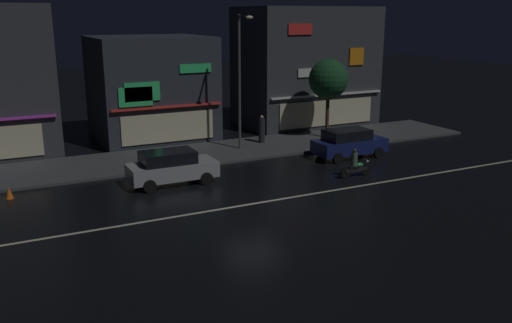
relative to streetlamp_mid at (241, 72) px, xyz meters
The scene contains 12 objects.
ground_plane 10.82m from the streetlamp_mid, 112.30° to the right, with size 140.00×140.00×0.00m, color black.
lane_divider_stripe 10.82m from the streetlamp_mid, 112.30° to the right, with size 37.08×0.16×0.01m, color beige.
sidewalk_far 5.98m from the streetlamp_mid, behind, with size 39.03×5.11×0.14m, color #424447.
storefront_center_block 9.94m from the streetlamp_mid, 36.12° to the left, with size 9.58×6.35×8.62m.
storefront_right_block 7.40m from the streetlamp_mid, 120.53° to the left, with size 7.34×7.15×6.71m.
streetlamp_mid is the anchor object (origin of this frame).
pedestrian_on_sidewalk 4.40m from the streetlamp_mid, 27.64° to the left, with size 0.41×0.41×1.76m.
street_tree 6.57m from the streetlamp_mid, ahead, with size 2.59×2.59×5.16m.
parked_car_near_kerb 7.56m from the streetlamp_mid, 39.94° to the right, with size 4.30×1.98×1.67m.
parked_car_trailing 8.39m from the streetlamp_mid, 142.48° to the right, with size 4.30×1.98×1.67m.
motorcycle_following 9.14m from the streetlamp_mid, 69.29° to the right, with size 1.90×0.60×1.52m.
traffic_cone 14.34m from the streetlamp_mid, 165.54° to the right, with size 0.36×0.36×0.55m, color orange.
Camera 1 is at (-10.02, -20.47, 8.07)m, focal length 38.45 mm.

